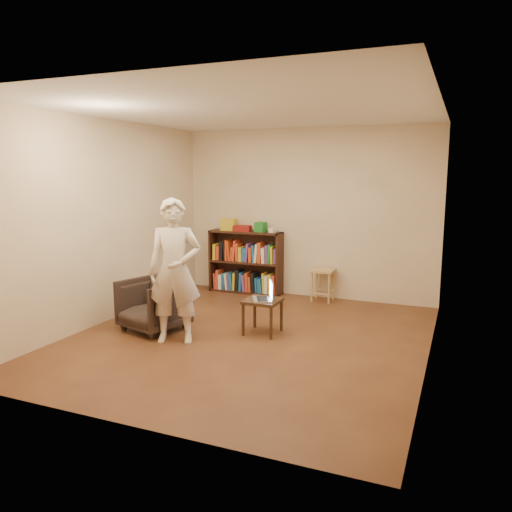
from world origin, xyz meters
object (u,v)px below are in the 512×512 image
at_px(armchair, 154,304).
at_px(person, 175,271).
at_px(side_table, 263,305).
at_px(bookshelf, 246,266).
at_px(stool, 323,275).
at_px(laptop, 266,295).

height_order(armchair, person, person).
bearing_deg(side_table, person, -140.84).
bearing_deg(bookshelf, stool, -2.82).
bearing_deg(bookshelf, armchair, -96.32).
height_order(bookshelf, side_table, bookshelf).
height_order(stool, person, person).
relative_size(armchair, person, 0.43).
distance_m(armchair, person, 0.75).
relative_size(stool, armchair, 0.69).
relative_size(stool, side_table, 1.16).
bearing_deg(side_table, stool, 81.84).
xyz_separation_m(armchair, laptop, (1.34, 0.39, 0.16)).
xyz_separation_m(stool, armchair, (-1.55, -2.19, -0.07)).
bearing_deg(person, armchair, 128.07).
distance_m(stool, laptop, 1.81).
height_order(bookshelf, laptop, bookshelf).
bearing_deg(bookshelf, person, -84.71).
bearing_deg(bookshelf, side_table, -60.75).
distance_m(bookshelf, laptop, 2.16).
bearing_deg(laptop, stool, 146.53).
distance_m(laptop, person, 1.13).
xyz_separation_m(stool, laptop, (-0.21, -1.80, 0.08)).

